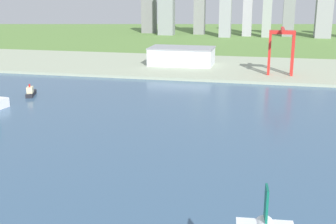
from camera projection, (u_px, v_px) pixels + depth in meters
ground_plane at (207, 124)px, 257.18m from camera, size 2400.00×2400.00×0.00m
water_bay at (190, 162)px, 200.71m from camera, size 840.00×360.00×0.15m
industrial_pier at (233, 68)px, 435.62m from camera, size 840.00×140.00×2.50m
tugboat_small at (31, 92)px, 324.91m from camera, size 10.64×18.86×9.27m
port_crane_red at (282, 42)px, 384.79m from camera, size 22.13×34.62×41.20m
warehouse_main at (182, 56)px, 444.18m from camera, size 63.58×37.85×17.32m
distant_skyline at (242, 4)px, 732.08m from camera, size 357.18×68.51×152.24m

